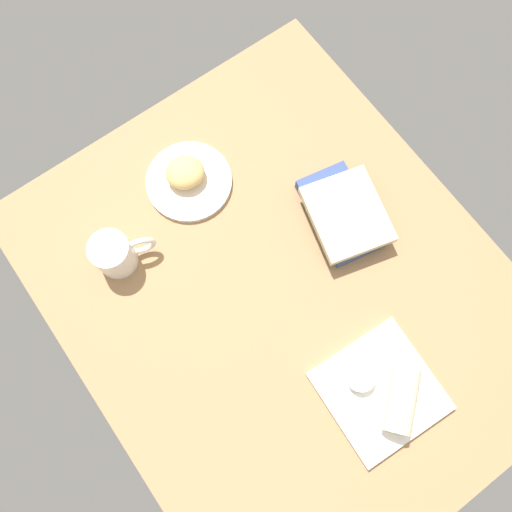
{
  "coord_description": "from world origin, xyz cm",
  "views": [
    {
      "loc": [
        -16.37,
        19.04,
        117.36
      ],
      "look_at": [
        9.28,
        0.51,
        7.0
      ],
      "focal_mm": 37.4,
      "sensor_mm": 36.0,
      "label": 1
    }
  ],
  "objects_px": {
    "scone_pastry": "(185,172)",
    "coffee_mug": "(115,254)",
    "breakfast_wrap": "(402,400)",
    "square_plate": "(380,391)",
    "book_stack": "(343,214)",
    "sauce_cup": "(360,378)",
    "round_plate": "(189,182)"
  },
  "relations": [
    {
      "from": "square_plate",
      "to": "coffee_mug",
      "type": "xyz_separation_m",
      "value": [
        0.55,
        0.28,
        0.04
      ]
    },
    {
      "from": "sauce_cup",
      "to": "book_stack",
      "type": "distance_m",
      "value": 0.35
    },
    {
      "from": "sauce_cup",
      "to": "square_plate",
      "type": "bearing_deg",
      "value": -155.69
    },
    {
      "from": "scone_pastry",
      "to": "square_plate",
      "type": "bearing_deg",
      "value": -174.72
    },
    {
      "from": "round_plate",
      "to": "coffee_mug",
      "type": "height_order",
      "value": "coffee_mug"
    },
    {
      "from": "scone_pastry",
      "to": "book_stack",
      "type": "height_order",
      "value": "scone_pastry"
    },
    {
      "from": "scone_pastry",
      "to": "sauce_cup",
      "type": "height_order",
      "value": "scone_pastry"
    },
    {
      "from": "scone_pastry",
      "to": "coffee_mug",
      "type": "xyz_separation_m",
      "value": [
        -0.07,
        0.23,
        0.01
      ]
    },
    {
      "from": "square_plate",
      "to": "breakfast_wrap",
      "type": "bearing_deg",
      "value": -155.69
    },
    {
      "from": "scone_pastry",
      "to": "breakfast_wrap",
      "type": "height_order",
      "value": "breakfast_wrap"
    },
    {
      "from": "square_plate",
      "to": "book_stack",
      "type": "xyz_separation_m",
      "value": [
        0.34,
        -0.17,
        0.02
      ]
    },
    {
      "from": "breakfast_wrap",
      "to": "book_stack",
      "type": "xyz_separation_m",
      "value": [
        0.38,
        -0.16,
        -0.02
      ]
    },
    {
      "from": "coffee_mug",
      "to": "book_stack",
      "type": "bearing_deg",
      "value": -114.64
    },
    {
      "from": "sauce_cup",
      "to": "breakfast_wrap",
      "type": "bearing_deg",
      "value": -155.69
    },
    {
      "from": "sauce_cup",
      "to": "coffee_mug",
      "type": "distance_m",
      "value": 0.57
    },
    {
      "from": "round_plate",
      "to": "breakfast_wrap",
      "type": "bearing_deg",
      "value": -173.53
    },
    {
      "from": "round_plate",
      "to": "book_stack",
      "type": "xyz_separation_m",
      "value": [
        -0.27,
        -0.23,
        0.02
      ]
    },
    {
      "from": "square_plate",
      "to": "sauce_cup",
      "type": "bearing_deg",
      "value": 24.31
    },
    {
      "from": "round_plate",
      "to": "breakfast_wrap",
      "type": "distance_m",
      "value": 0.66
    },
    {
      "from": "scone_pastry",
      "to": "square_plate",
      "type": "distance_m",
      "value": 0.63
    },
    {
      "from": "square_plate",
      "to": "book_stack",
      "type": "relative_size",
      "value": 0.91
    },
    {
      "from": "square_plate",
      "to": "book_stack",
      "type": "bearing_deg",
      "value": -26.63
    },
    {
      "from": "round_plate",
      "to": "scone_pastry",
      "type": "bearing_deg",
      "value": 1.16
    },
    {
      "from": "round_plate",
      "to": "breakfast_wrap",
      "type": "height_order",
      "value": "breakfast_wrap"
    },
    {
      "from": "round_plate",
      "to": "sauce_cup",
      "type": "height_order",
      "value": "sauce_cup"
    },
    {
      "from": "breakfast_wrap",
      "to": "coffee_mug",
      "type": "bearing_deg",
      "value": 167.53
    },
    {
      "from": "square_plate",
      "to": "sauce_cup",
      "type": "height_order",
      "value": "sauce_cup"
    },
    {
      "from": "breakfast_wrap",
      "to": "coffee_mug",
      "type": "relative_size",
      "value": 0.95
    },
    {
      "from": "round_plate",
      "to": "square_plate",
      "type": "height_order",
      "value": "square_plate"
    },
    {
      "from": "square_plate",
      "to": "book_stack",
      "type": "distance_m",
      "value": 0.38
    },
    {
      "from": "coffee_mug",
      "to": "scone_pastry",
      "type": "bearing_deg",
      "value": -71.74
    },
    {
      "from": "round_plate",
      "to": "coffee_mug",
      "type": "xyz_separation_m",
      "value": [
        -0.06,
        0.23,
        0.04
      ]
    }
  ]
}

